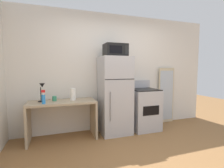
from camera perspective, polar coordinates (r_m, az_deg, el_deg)
ground_plane at (r=2.70m, az=13.33°, el=-25.44°), size 12.00×12.00×0.00m
wall_back_white at (r=3.87m, az=0.12°, el=4.11°), size 5.00×0.10×2.60m
desk at (r=3.41m, az=-16.62°, el=-9.25°), size 1.27×0.55×0.75m
desk_lamp at (r=3.38m, az=-22.94°, el=-1.68°), size 0.14×0.12×0.35m
spray_bottle at (r=3.20m, az=-22.46°, el=-4.56°), size 0.06×0.06×0.25m
paper_towel_roll at (r=3.39m, az=-13.25°, el=-3.43°), size 0.11×0.11×0.24m
coffee_mug at (r=3.43m, az=-19.16°, el=-4.72°), size 0.08×0.08×0.09m
refrigerator at (r=3.54m, az=1.00°, el=-3.89°), size 0.63×0.61×1.63m
microwave at (r=3.50m, az=1.15°, el=11.48°), size 0.46×0.35×0.26m
oven_range at (r=3.90m, az=10.87°, el=-8.33°), size 0.61×0.61×1.10m
leaning_mirror at (r=4.49m, az=18.05°, el=-3.69°), size 0.44×0.03×1.40m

